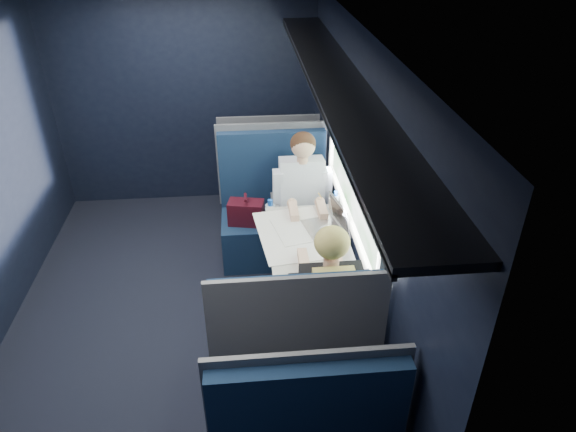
{
  "coord_description": "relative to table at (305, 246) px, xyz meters",
  "views": [
    {
      "loc": [
        0.59,
        -3.3,
        2.98
      ],
      "look_at": [
        0.9,
        0.0,
        0.95
      ],
      "focal_mm": 32.0,
      "sensor_mm": 36.0,
      "label": 1
    }
  ],
  "objects": [
    {
      "name": "seat_row_front",
      "position": [
        -0.18,
        1.8,
        -0.25
      ],
      "size": [
        1.04,
        0.51,
        1.16
      ],
      "color": "#0C1C37",
      "rests_on": "ground"
    },
    {
      "name": "papers",
      "position": [
        -0.09,
        0.06,
        0.08
      ],
      "size": [
        0.62,
        0.82,
        0.01
      ],
      "primitive_type": "cube",
      "rotation": [
        0.0,
        0.0,
        0.13
      ],
      "color": "white",
      "rests_on": "table"
    },
    {
      "name": "man",
      "position": [
        0.07,
        0.7,
        0.06
      ],
      "size": [
        0.53,
        0.56,
        1.32
      ],
      "color": "black",
      "rests_on": "ground"
    },
    {
      "name": "room_shell",
      "position": [
        -1.01,
        0.0,
        0.81
      ],
      "size": [
        3.0,
        4.4,
        2.4
      ],
      "color": "black",
      "rests_on": "ground"
    },
    {
      "name": "bottle_small",
      "position": [
        0.3,
        0.35,
        0.17
      ],
      "size": [
        0.06,
        0.06,
        0.21
      ],
      "color": "silver",
      "rests_on": "table"
    },
    {
      "name": "laptop",
      "position": [
        0.22,
        0.1,
        0.15
      ],
      "size": [
        0.34,
        0.41,
        0.27
      ],
      "color": "silver",
      "rests_on": "table"
    },
    {
      "name": "seat_bay_near",
      "position": [
        -0.19,
        0.87,
        -0.24
      ],
      "size": [
        1.04,
        0.62,
        1.26
      ],
      "color": "#0C1C37",
      "rests_on": "ground"
    },
    {
      "name": "cup",
      "position": [
        0.3,
        0.44,
        0.13
      ],
      "size": [
        0.08,
        0.08,
        0.1
      ],
      "primitive_type": "cylinder",
      "color": "white",
      "rests_on": "table"
    },
    {
      "name": "seat_bay_far",
      "position": [
        -0.18,
        -0.87,
        -0.25
      ],
      "size": [
        1.04,
        0.62,
        1.26
      ],
      "color": "#0C1C37",
      "rests_on": "ground"
    },
    {
      "name": "ground",
      "position": [
        -1.03,
        0.0,
        -0.67
      ],
      "size": [
        2.8,
        4.2,
        0.01
      ],
      "primitive_type": "cube",
      "color": "black"
    },
    {
      "name": "woman",
      "position": [
        0.07,
        -0.71,
        0.06
      ],
      "size": [
        0.53,
        0.56,
        1.32
      ],
      "color": "black",
      "rests_on": "ground"
    },
    {
      "name": "table",
      "position": [
        0.0,
        0.0,
        0.0
      ],
      "size": [
        0.62,
        1.0,
        0.74
      ],
      "color": "#54565E",
      "rests_on": "ground"
    }
  ]
}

